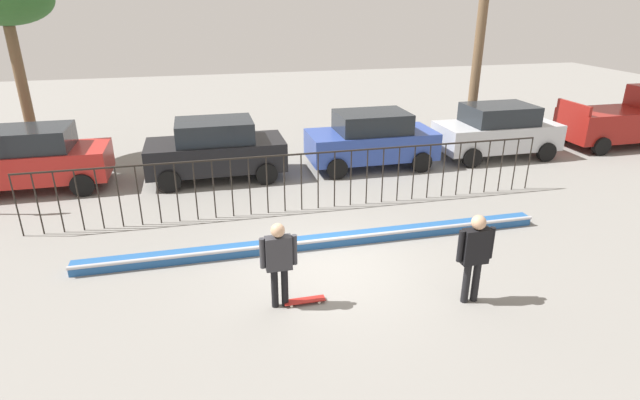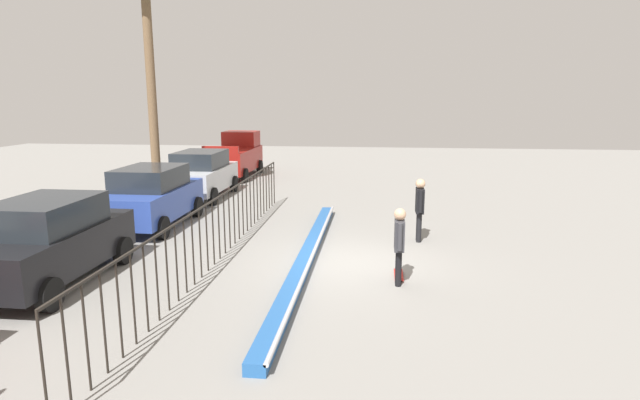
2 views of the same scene
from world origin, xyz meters
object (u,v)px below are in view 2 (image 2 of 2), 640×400
Objects in this scene: skateboarder at (399,239)px; camera_operator at (420,204)px; pickup_truck at (235,156)px; parked_car_black at (48,241)px; parked_car_blue at (151,196)px; parked_car_silver at (201,174)px; skateboard at (399,275)px.

skateboarder is 3.65m from camera_operator.
pickup_truck is at bearing -88.67° from camera_operator.
parked_car_black is 5.19m from parked_car_blue.
parked_car_silver is 5.74m from pickup_truck.
parked_car_silver is at bearing 33.54° from skateboarder.
pickup_truck is (15.73, 0.16, 0.06)m from parked_car_black.
pickup_truck is (11.39, 8.53, -0.05)m from camera_operator.
pickup_truck reaches higher than skateboard.
camera_operator is 9.43m from parked_car_black.
skateboard is 3.35m from camera_operator.
skateboard is 0.19× the size of parked_car_blue.
camera_operator is at bearing -7.83° from skateboard.
skateboarder is 1.08m from skateboard.
parked_car_silver is at bearing -173.30° from pickup_truck.
skateboard is 0.44× the size of camera_operator.
camera_operator is at bearing -59.97° from parked_car_black.
parked_car_black reaches higher than skateboarder.
parked_car_blue is (0.85, 8.33, -0.11)m from camera_operator.
skateboarder is 16.89m from pickup_truck.
skateboarder is 0.95× the size of camera_operator.
skateboarder is 0.40× the size of parked_car_blue.
parked_car_silver is at bearing 1.74° from parked_car_blue.
skateboard is at bearing -116.13° from parked_car_blue.
parked_car_black is at bearing -8.08° from camera_operator.
skateboarder is at bearing -139.65° from parked_car_silver.
skateboarder is at bearing -118.93° from parked_car_blue.
skateboard is 7.85m from parked_car_black.
skateboard is (0.47, -0.03, -0.97)m from skateboarder.
parked_car_blue is at bearing 2.12° from parked_car_black.
parked_car_silver is (8.76, 7.70, 0.91)m from skateboard.
skateboarder is at bearing -81.71° from parked_car_black.
pickup_truck is at bearing 3.19° from parked_car_black.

